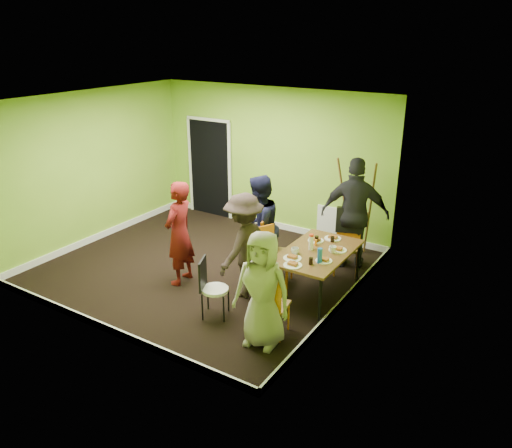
# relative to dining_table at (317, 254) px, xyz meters

# --- Properties ---
(ground) EXTENTS (5.00, 5.00, 0.00)m
(ground) POSITION_rel_dining_table_xyz_m (-2.02, -0.13, -0.70)
(ground) COLOR black
(ground) RESTS_ON ground
(room_walls) EXTENTS (5.04, 4.54, 2.82)m
(room_walls) POSITION_rel_dining_table_xyz_m (-2.05, -0.09, 0.29)
(room_walls) COLOR #7CB02D
(room_walls) RESTS_ON ground
(dining_table) EXTENTS (0.90, 1.50, 0.75)m
(dining_table) POSITION_rel_dining_table_xyz_m (0.00, 0.00, 0.00)
(dining_table) COLOR black
(dining_table) RESTS_ON ground
(chair_left_far) EXTENTS (0.54, 0.54, 1.07)m
(chair_left_far) POSITION_rel_dining_table_xyz_m (-0.79, 0.06, -0.10)
(chair_left_far) COLOR orange
(chair_left_far) RESTS_ON ground
(chair_left_near) EXTENTS (0.57, 0.57, 1.05)m
(chair_left_near) POSITION_rel_dining_table_xyz_m (-0.69, -0.28, -0.11)
(chair_left_near) COLOR orange
(chair_left_near) RESTS_ON ground
(chair_back_end) EXTENTS (0.57, 0.62, 1.06)m
(chair_back_end) POSITION_rel_dining_table_xyz_m (0.03, 1.14, 0.05)
(chair_back_end) COLOR orange
(chair_back_end) RESTS_ON ground
(chair_front_end) EXTENTS (0.43, 0.43, 0.92)m
(chair_front_end) POSITION_rel_dining_table_xyz_m (-0.03, -1.28, -0.18)
(chair_front_end) COLOR orange
(chair_front_end) RESTS_ON ground
(chair_bentwood) EXTENTS (0.44, 0.44, 0.86)m
(chair_bentwood) POSITION_rel_dining_table_xyz_m (-1.01, -1.27, -0.22)
(chair_bentwood) COLOR black
(chair_bentwood) RESTS_ON ground
(easel) EXTENTS (0.71, 0.67, 1.78)m
(easel) POSITION_rel_dining_table_xyz_m (-0.07, 1.65, 0.18)
(easel) COLOR brown
(easel) RESTS_ON ground
(plate_near_left) EXTENTS (0.25, 0.25, 0.01)m
(plate_near_left) POSITION_rel_dining_table_xyz_m (-0.18, 0.32, 0.06)
(plate_near_left) COLOR white
(plate_near_left) RESTS_ON dining_table
(plate_near_right) EXTENTS (0.26, 0.26, 0.01)m
(plate_near_right) POSITION_rel_dining_table_xyz_m (-0.19, -0.43, 0.06)
(plate_near_right) COLOR white
(plate_near_right) RESTS_ON dining_table
(plate_far_back) EXTENTS (0.26, 0.26, 0.01)m
(plate_far_back) POSITION_rel_dining_table_xyz_m (0.01, 0.54, 0.06)
(plate_far_back) COLOR white
(plate_far_back) RESTS_ON dining_table
(plate_far_front) EXTENTS (0.26, 0.26, 0.01)m
(plate_far_front) POSITION_rel_dining_table_xyz_m (-0.07, -0.62, 0.06)
(plate_far_front) COLOR white
(plate_far_front) RESTS_ON dining_table
(plate_wall_back) EXTENTS (0.27, 0.27, 0.01)m
(plate_wall_back) POSITION_rel_dining_table_xyz_m (0.25, 0.18, 0.06)
(plate_wall_back) COLOR white
(plate_wall_back) RESTS_ON dining_table
(plate_wall_front) EXTENTS (0.24, 0.24, 0.01)m
(plate_wall_front) POSITION_rel_dining_table_xyz_m (0.23, -0.27, 0.06)
(plate_wall_front) COLOR white
(plate_wall_front) RESTS_ON dining_table
(thermos) EXTENTS (0.07, 0.07, 0.21)m
(thermos) POSITION_rel_dining_table_xyz_m (-0.10, -0.01, 0.16)
(thermos) COLOR white
(thermos) RESTS_ON dining_table
(blue_bottle) EXTENTS (0.07, 0.07, 0.22)m
(blue_bottle) POSITION_rel_dining_table_xyz_m (0.20, -0.35, 0.17)
(blue_bottle) COLOR #1753B1
(blue_bottle) RESTS_ON dining_table
(orange_bottle) EXTENTS (0.04, 0.04, 0.09)m
(orange_bottle) POSITION_rel_dining_table_xyz_m (-0.11, 0.18, 0.10)
(orange_bottle) COLOR orange
(orange_bottle) RESTS_ON dining_table
(glass_mid) EXTENTS (0.06, 0.06, 0.11)m
(glass_mid) POSITION_rel_dining_table_xyz_m (-0.14, 0.27, 0.11)
(glass_mid) COLOR black
(glass_mid) RESTS_ON dining_table
(glass_back) EXTENTS (0.06, 0.06, 0.09)m
(glass_back) POSITION_rel_dining_table_xyz_m (0.05, 0.43, 0.10)
(glass_back) COLOR black
(glass_back) RESTS_ON dining_table
(glass_front) EXTENTS (0.06, 0.06, 0.10)m
(glass_front) POSITION_rel_dining_table_xyz_m (0.12, -0.46, 0.11)
(glass_front) COLOR black
(glass_front) RESTS_ON dining_table
(cup_a) EXTENTS (0.12, 0.12, 0.09)m
(cup_a) POSITION_rel_dining_table_xyz_m (-0.23, -0.26, 0.10)
(cup_a) COLOR white
(cup_a) RESTS_ON dining_table
(cup_b) EXTENTS (0.11, 0.11, 0.10)m
(cup_b) POSITION_rel_dining_table_xyz_m (0.22, 0.06, 0.11)
(cup_b) COLOR white
(cup_b) RESTS_ON dining_table
(person_standing) EXTENTS (0.47, 0.65, 1.67)m
(person_standing) POSITION_rel_dining_table_xyz_m (-2.02, -0.71, 0.14)
(person_standing) COLOR #5F1010
(person_standing) RESTS_ON ground
(person_left_far) EXTENTS (0.68, 0.85, 1.70)m
(person_left_far) POSITION_rel_dining_table_xyz_m (-1.08, 0.10, 0.16)
(person_left_far) COLOR black
(person_left_far) RESTS_ON ground
(person_left_near) EXTENTS (0.62, 1.05, 1.60)m
(person_left_near) POSITION_rel_dining_table_xyz_m (-0.96, -0.51, 0.11)
(person_left_near) COLOR #2B201D
(person_left_near) RESTS_ON ground
(person_back_end) EXTENTS (1.20, 0.77, 1.89)m
(person_back_end) POSITION_rel_dining_table_xyz_m (0.07, 1.26, 0.25)
(person_back_end) COLOR black
(person_back_end) RESTS_ON ground
(person_front_end) EXTENTS (0.81, 0.58, 1.54)m
(person_front_end) POSITION_rel_dining_table_xyz_m (-0.05, -1.46, 0.08)
(person_front_end) COLOR #9C9588
(person_front_end) RESTS_ON ground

